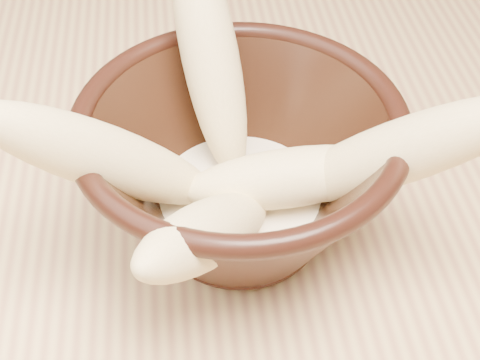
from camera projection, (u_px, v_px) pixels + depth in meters
name	position (u px, v px, depth m)	size (l,w,h in m)	color
bowl	(240.00, 170.00, 0.46)	(0.22, 0.22, 0.12)	black
milk_puddle	(240.00, 199.00, 0.48)	(0.12, 0.12, 0.02)	beige
banana_upright	(210.00, 55.00, 0.47)	(0.04, 0.04, 0.18)	#DFC784
banana_left	(108.00, 159.00, 0.41)	(0.04, 0.04, 0.19)	#DFC784
banana_right	(395.00, 154.00, 0.42)	(0.04, 0.04, 0.19)	#DFC784
banana_across	(289.00, 178.00, 0.45)	(0.04, 0.04, 0.14)	#DFC784
banana_front	(208.00, 233.00, 0.40)	(0.04, 0.04, 0.15)	#DFC784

